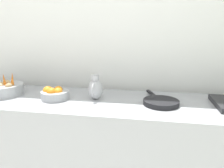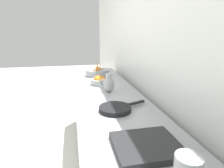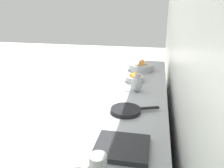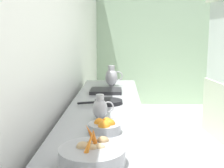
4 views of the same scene
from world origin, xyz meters
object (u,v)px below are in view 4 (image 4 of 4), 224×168
at_px(orange_bowl, 105,127).
at_px(metal_pitcher_short, 100,108).
at_px(metal_pitcher_tall, 112,77).
at_px(vegetable_colander, 92,155).
at_px(skillet_on_counter, 108,102).

relative_size(orange_bowl, metal_pitcher_short, 1.12).
xyz_separation_m(orange_bowl, metal_pitcher_short, (-0.05, 0.31, 0.04)).
bearing_deg(metal_pitcher_tall, metal_pitcher_short, -91.79).
relative_size(vegetable_colander, orange_bowl, 1.55).
height_order(vegetable_colander, skillet_on_counter, vegetable_colander).
distance_m(metal_pitcher_tall, metal_pitcher_short, 1.42).
height_order(vegetable_colander, orange_bowl, vegetable_colander).
distance_m(vegetable_colander, skillet_on_counter, 1.27).
bearing_deg(metal_pitcher_short, metal_pitcher_tall, 88.21).
bearing_deg(orange_bowl, vegetable_colander, -94.57).
bearing_deg(vegetable_colander, metal_pitcher_tall, 89.16).
height_order(metal_pitcher_tall, metal_pitcher_short, metal_pitcher_tall).
xyz_separation_m(vegetable_colander, metal_pitcher_short, (-0.01, 0.78, 0.04)).
relative_size(metal_pitcher_tall, metal_pitcher_short, 1.33).
bearing_deg(metal_pitcher_short, orange_bowl, -81.03).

